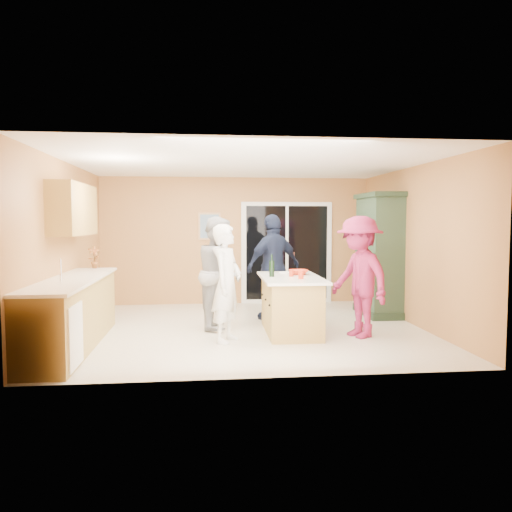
{
  "coord_description": "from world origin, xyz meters",
  "views": [
    {
      "loc": [
        -0.7,
        -7.78,
        1.7
      ],
      "look_at": [
        0.15,
        0.1,
        1.15
      ],
      "focal_mm": 35.0,
      "sensor_mm": 36.0,
      "label": 1
    }
  ],
  "objects": [
    {
      "name": "tulip_vase",
      "position": [
        -2.45,
        0.52,
        1.12
      ],
      "size": [
        0.21,
        0.17,
        0.36
      ],
      "primitive_type": "imported",
      "rotation": [
        0.0,
        0.0,
        0.21
      ],
      "color": "red",
      "rests_on": "left_cabinet_run"
    },
    {
      "name": "wall_back",
      "position": [
        0.0,
        2.5,
        1.3
      ],
      "size": [
        5.5,
        0.1,
        2.6
      ],
      "primitive_type": "cube",
      "color": "tan",
      "rests_on": "ground"
    },
    {
      "name": "woman_magenta",
      "position": [
        1.59,
        -0.71,
        0.89
      ],
      "size": [
        1.03,
        1.31,
        1.78
      ],
      "primitive_type": "imported",
      "rotation": [
        0.0,
        0.0,
        -1.21
      ],
      "color": "maroon",
      "rests_on": "floor"
    },
    {
      "name": "ceiling",
      "position": [
        0.0,
        0.0,
        2.6
      ],
      "size": [
        5.5,
        5.0,
        0.1
      ],
      "primitive_type": "cube",
      "color": "white",
      "rests_on": "wall_back"
    },
    {
      "name": "kitchen_island",
      "position": [
        0.64,
        -0.34,
        0.4
      ],
      "size": [
        0.93,
        1.66,
        0.86
      ],
      "rotation": [
        0.0,
        0.0,
        -0.02
      ],
      "color": "#A58640",
      "rests_on": "floor"
    },
    {
      "name": "upper_cabinets",
      "position": [
        -2.58,
        -0.2,
        1.88
      ],
      "size": [
        0.35,
        1.6,
        0.75
      ],
      "primitive_type": "cube",
      "color": "#A58640",
      "rests_on": "wall_left"
    },
    {
      "name": "framed_picture",
      "position": [
        -0.55,
        2.48,
        1.6
      ],
      "size": [
        0.46,
        0.04,
        0.56
      ],
      "color": "tan",
      "rests_on": "wall_back"
    },
    {
      "name": "floor",
      "position": [
        0.0,
        0.0,
        0.0
      ],
      "size": [
        5.5,
        5.5,
        0.0
      ],
      "primitive_type": "plane",
      "color": "beige",
      "rests_on": "ground"
    },
    {
      "name": "woman_navy",
      "position": [
        0.52,
        0.71,
        0.91
      ],
      "size": [
        1.15,
        0.9,
        1.82
      ],
      "primitive_type": "imported",
      "rotation": [
        0.0,
        0.0,
        3.64
      ],
      "color": "#172134",
      "rests_on": "floor"
    },
    {
      "name": "woman_grey",
      "position": [
        -0.44,
        0.13,
        0.89
      ],
      "size": [
        0.73,
        0.9,
        1.78
      ],
      "primitive_type": "imported",
      "rotation": [
        0.0,
        0.0,
        1.51
      ],
      "color": "#ACACAE",
      "rests_on": "floor"
    },
    {
      "name": "sliding_door",
      "position": [
        1.05,
        2.46,
        1.05
      ],
      "size": [
        1.9,
        0.07,
        2.1
      ],
      "color": "silver",
      "rests_on": "floor"
    },
    {
      "name": "green_hutch",
      "position": [
        2.49,
        0.93,
        1.07
      ],
      "size": [
        0.63,
        1.2,
        2.21
      ],
      "color": "#203422",
      "rests_on": "floor"
    },
    {
      "name": "wall_left",
      "position": [
        -2.75,
        0.0,
        1.3
      ],
      "size": [
        0.1,
        5.0,
        2.6
      ],
      "primitive_type": "cube",
      "color": "tan",
      "rests_on": "ground"
    },
    {
      "name": "tumbler_near",
      "position": [
        0.73,
        -0.66,
        0.92
      ],
      "size": [
        0.1,
        0.1,
        0.11
      ],
      "primitive_type": "cylinder",
      "rotation": [
        0.0,
        0.0,
        -0.35
      ],
      "color": "red",
      "rests_on": "kitchen_island"
    },
    {
      "name": "serving_bowl",
      "position": [
        0.81,
        -0.07,
        0.9
      ],
      "size": [
        0.32,
        0.32,
        0.08
      ],
      "primitive_type": "imported",
      "rotation": [
        0.0,
        0.0,
        0.03
      ],
      "color": "red",
      "rests_on": "kitchen_island"
    },
    {
      "name": "tumbler_far",
      "position": [
        0.64,
        -0.33,
        0.91
      ],
      "size": [
        0.08,
        0.08,
        0.1
      ],
      "primitive_type": "cylinder",
      "rotation": [
        0.0,
        0.0,
        -0.17
      ],
      "color": "red",
      "rests_on": "kitchen_island"
    },
    {
      "name": "wall_front",
      "position": [
        0.0,
        -2.5,
        1.3
      ],
      "size": [
        5.5,
        0.1,
        2.6
      ],
      "primitive_type": "cube",
      "color": "tan",
      "rests_on": "ground"
    },
    {
      "name": "wall_right",
      "position": [
        2.75,
        0.0,
        1.3
      ],
      "size": [
        0.1,
        5.0,
        2.6
      ],
      "primitive_type": "cube",
      "color": "tan",
      "rests_on": "ground"
    },
    {
      "name": "left_cabinet_run",
      "position": [
        -2.45,
        -1.05,
        0.46
      ],
      "size": [
        0.65,
        3.05,
        1.24
      ],
      "color": "#A58640",
      "rests_on": "floor"
    },
    {
      "name": "woman_white",
      "position": [
        -0.36,
        -0.81,
        0.83
      ],
      "size": [
        0.62,
        0.72,
        1.66
      ],
      "primitive_type": "imported",
      "rotation": [
        0.0,
        0.0,
        1.13
      ],
      "color": "silver",
      "rests_on": "floor"
    },
    {
      "name": "wine_bottle",
      "position": [
        0.34,
        -0.32,
        0.99
      ],
      "size": [
        0.08,
        0.08,
        0.34
      ],
      "rotation": [
        0.0,
        0.0,
        -0.01
      ],
      "color": "black",
      "rests_on": "kitchen_island"
    },
    {
      "name": "white_plate",
      "position": [
        0.65,
        0.27,
        0.87
      ],
      "size": [
        0.23,
        0.23,
        0.01
      ],
      "primitive_type": "cylinder",
      "rotation": [
        0.0,
        0.0,
        0.29
      ],
      "color": "white",
      "rests_on": "kitchen_island"
    }
  ]
}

